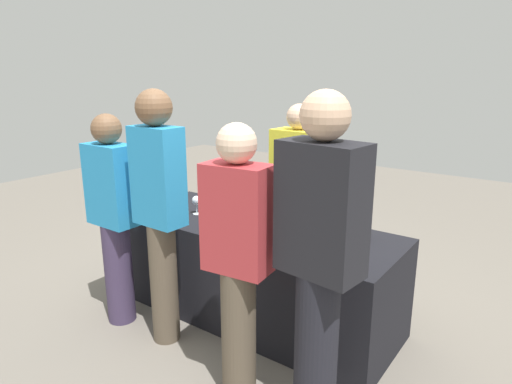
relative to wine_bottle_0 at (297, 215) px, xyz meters
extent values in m
plane|color=slate|center=(-0.31, -0.07, -0.86)|extent=(12.00, 12.00, 0.00)
cube|color=black|center=(-0.31, -0.07, -0.49)|extent=(2.14, 0.81, 0.74)
cylinder|color=black|center=(0.00, 0.00, 0.00)|extent=(0.08, 0.08, 0.23)
cylinder|color=black|center=(0.00, 0.00, 0.15)|extent=(0.03, 0.03, 0.07)
cylinder|color=black|center=(0.00, 0.00, 0.19)|extent=(0.03, 0.03, 0.02)
cylinder|color=silver|center=(0.00, 0.00, -0.02)|extent=(0.08, 0.08, 0.08)
cylinder|color=black|center=(0.26, 0.01, -0.02)|extent=(0.07, 0.07, 0.21)
cylinder|color=black|center=(0.26, 0.01, 0.13)|extent=(0.03, 0.03, 0.08)
cylinder|color=maroon|center=(0.26, 0.01, 0.17)|extent=(0.03, 0.03, 0.02)
cylinder|color=silver|center=(0.26, 0.01, -0.03)|extent=(0.07, 0.07, 0.07)
cylinder|color=black|center=(0.36, 0.09, 0.00)|extent=(0.07, 0.07, 0.23)
cylinder|color=black|center=(0.36, 0.09, 0.15)|extent=(0.03, 0.03, 0.08)
cylinder|color=maroon|center=(0.36, 0.09, 0.20)|extent=(0.03, 0.03, 0.02)
cylinder|color=silver|center=(0.36, 0.09, -0.01)|extent=(0.07, 0.07, 0.08)
cylinder|color=black|center=(0.45, 0.13, -0.01)|extent=(0.06, 0.06, 0.23)
cylinder|color=black|center=(0.45, 0.13, 0.15)|extent=(0.02, 0.02, 0.08)
cylinder|color=black|center=(0.45, 0.13, 0.20)|extent=(0.03, 0.03, 0.02)
cylinder|color=silver|center=(0.45, 0.13, -0.02)|extent=(0.06, 0.06, 0.08)
cylinder|color=silver|center=(-0.84, -0.14, -0.12)|extent=(0.06, 0.06, 0.00)
cylinder|color=silver|center=(-0.84, -0.14, -0.08)|extent=(0.01, 0.01, 0.08)
sphere|color=silver|center=(-0.84, -0.14, 0.00)|extent=(0.07, 0.07, 0.07)
cylinder|color=silver|center=(-0.65, -0.16, -0.12)|extent=(0.07, 0.07, 0.00)
cylinder|color=silver|center=(-0.65, -0.16, -0.08)|extent=(0.01, 0.01, 0.08)
sphere|color=silver|center=(-0.65, -0.16, -0.01)|extent=(0.07, 0.07, 0.07)
cylinder|color=silver|center=(-0.34, -0.24, -0.12)|extent=(0.06, 0.06, 0.00)
cylinder|color=silver|center=(-0.34, -0.24, -0.08)|extent=(0.01, 0.01, 0.07)
sphere|color=silver|center=(-0.34, -0.24, -0.01)|extent=(0.07, 0.07, 0.07)
sphere|color=#590C19|center=(-0.34, -0.24, -0.03)|extent=(0.04, 0.04, 0.04)
cylinder|color=#3F3351|center=(-0.34, 0.58, -0.47)|extent=(0.24, 0.24, 0.78)
cube|color=yellow|center=(-0.34, 0.58, 0.22)|extent=(0.45, 0.26, 0.59)
sphere|color=#D8AD8C|center=(-0.34, 0.58, 0.62)|extent=(0.21, 0.21, 0.21)
cylinder|color=#3F3351|center=(-1.10, -0.72, -0.47)|extent=(0.20, 0.20, 0.77)
cube|color=#268CCC|center=(-1.10, -0.72, 0.20)|extent=(0.37, 0.21, 0.58)
sphere|color=brown|center=(-1.10, -0.72, 0.60)|extent=(0.21, 0.21, 0.21)
cylinder|color=brown|center=(-0.64, -0.69, -0.43)|extent=(0.19, 0.19, 0.86)
cube|color=#268CCC|center=(-0.64, -0.69, 0.32)|extent=(0.35, 0.19, 0.64)
sphere|color=brown|center=(-0.64, -0.69, 0.76)|extent=(0.23, 0.23, 0.23)
cylinder|color=brown|center=(0.12, -0.84, -0.47)|extent=(0.20, 0.20, 0.79)
cube|color=#B23338|center=(0.12, -0.84, 0.22)|extent=(0.38, 0.24, 0.59)
sphere|color=beige|center=(0.12, -0.84, 0.62)|extent=(0.21, 0.21, 0.21)
cylinder|color=black|center=(0.58, -0.77, -0.42)|extent=(0.23, 0.23, 0.87)
cube|color=black|center=(0.58, -0.77, 0.34)|extent=(0.44, 0.28, 0.65)
sphere|color=#D8AD8C|center=(0.58, -0.77, 0.78)|extent=(0.24, 0.24, 0.24)
cube|color=white|center=(-1.22, 0.84, -0.49)|extent=(0.63, 0.15, 0.74)
camera|label=1|loc=(1.52, -2.61, 0.98)|focal=31.54mm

